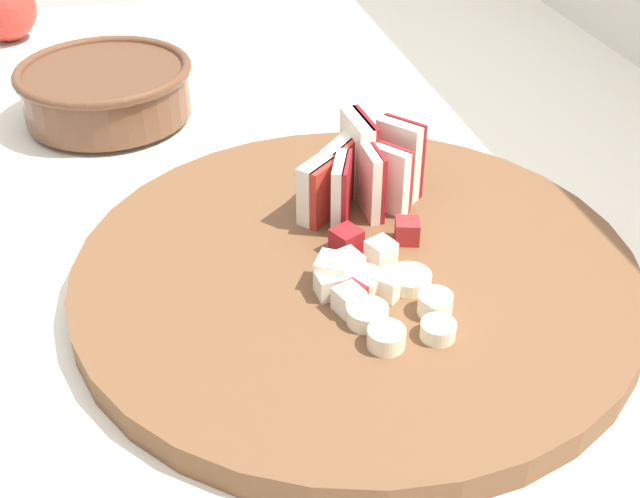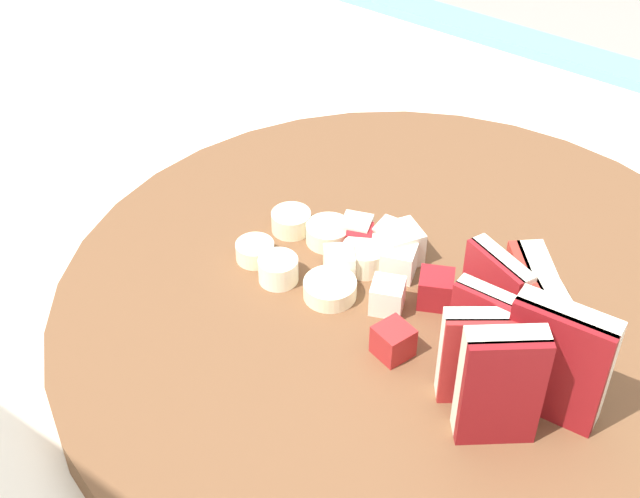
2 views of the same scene
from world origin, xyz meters
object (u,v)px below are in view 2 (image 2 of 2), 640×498
(cutting_board, at_px, (414,312))
(banana_slice_rows, at_px, (314,254))
(apple_dice_pile, at_px, (389,266))
(apple_wedge_fan, at_px, (521,343))

(cutting_board, relative_size, banana_slice_rows, 4.97)
(cutting_board, distance_m, banana_slice_rows, 0.07)
(cutting_board, bearing_deg, apple_dice_pile, -12.86)
(apple_wedge_fan, relative_size, apple_dice_pile, 1.16)
(apple_wedge_fan, bearing_deg, cutting_board, -18.10)
(apple_dice_pile, bearing_deg, apple_wedge_fan, 163.06)
(apple_dice_pile, bearing_deg, banana_slice_rows, 18.63)
(apple_dice_pile, xyz_separation_m, banana_slice_rows, (0.04, 0.01, -0.00))
(cutting_board, height_order, apple_dice_pile, apple_dice_pile)
(apple_wedge_fan, bearing_deg, apple_dice_pile, -16.94)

